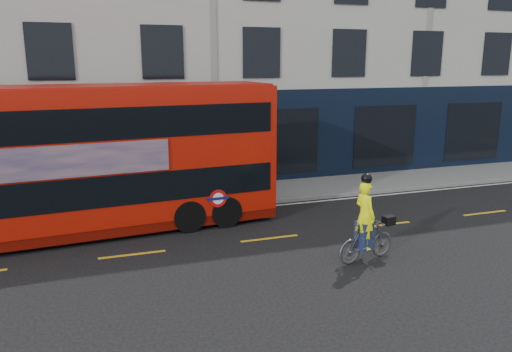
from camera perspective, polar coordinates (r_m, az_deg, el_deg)
name	(u,v)px	position (r m, az deg, el deg)	size (l,w,h in m)	color
ground	(289,257)	(13.69, 3.74, -9.19)	(120.00, 120.00, 0.00)	black
pavement	(225,195)	(19.53, -3.52, -2.18)	(60.00, 3.00, 0.12)	slate
kerb	(236,205)	(18.14, -2.27, -3.35)	(60.00, 0.12, 0.13)	slate
building_terrace	(188,11)	(25.24, -7.81, 18.17)	(50.00, 10.07, 15.00)	#BBBAB0
road_edge_line	(239,209)	(17.88, -2.00, -3.79)	(58.00, 0.10, 0.01)	silver
lane_dashes	(269,238)	(15.00, 1.55, -7.14)	(58.00, 0.12, 0.01)	gold
bus	(94,159)	(15.77, -18.03, 1.88)	(11.28, 3.40, 4.48)	#B71407
cyclist	(366,232)	(13.45, 12.47, -6.25)	(1.86, 0.84, 2.39)	#4C4F52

